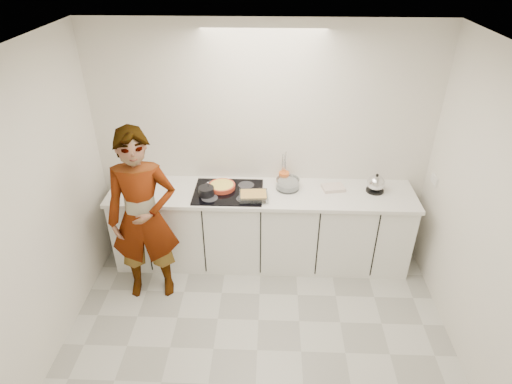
{
  "coord_description": "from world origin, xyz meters",
  "views": [
    {
      "loc": [
        0.09,
        -2.58,
        3.25
      ],
      "look_at": [
        -0.05,
        1.05,
        1.05
      ],
      "focal_mm": 30.0,
      "sensor_mm": 36.0,
      "label": 1
    }
  ],
  "objects_px": {
    "hob": "(228,192)",
    "mixing_bowl": "(288,184)",
    "tart_dish": "(222,186)",
    "utensil_crock": "(284,178)",
    "saucepan": "(206,191)",
    "cook": "(143,218)",
    "kettle": "(376,184)",
    "baking_dish": "(253,196)"
  },
  "relations": [
    {
      "from": "saucepan",
      "to": "cook",
      "type": "xyz_separation_m",
      "value": [
        -0.55,
        -0.43,
        -0.05
      ]
    },
    {
      "from": "saucepan",
      "to": "kettle",
      "type": "xyz_separation_m",
      "value": [
        1.77,
        0.17,
        0.03
      ]
    },
    {
      "from": "cook",
      "to": "hob",
      "type": "bearing_deg",
      "value": 25.3
    },
    {
      "from": "hob",
      "to": "saucepan",
      "type": "relative_size",
      "value": 4.05
    },
    {
      "from": "tart_dish",
      "to": "utensil_crock",
      "type": "distance_m",
      "value": 0.68
    },
    {
      "from": "cook",
      "to": "mixing_bowl",
      "type": "bearing_deg",
      "value": 15.56
    },
    {
      "from": "tart_dish",
      "to": "kettle",
      "type": "relative_size",
      "value": 1.74
    },
    {
      "from": "cook",
      "to": "baking_dish",
      "type": "bearing_deg",
      "value": 12.08
    },
    {
      "from": "hob",
      "to": "tart_dish",
      "type": "relative_size",
      "value": 1.95
    },
    {
      "from": "saucepan",
      "to": "utensil_crock",
      "type": "height_order",
      "value": "saucepan"
    },
    {
      "from": "tart_dish",
      "to": "kettle",
      "type": "xyz_separation_m",
      "value": [
        1.62,
        0.02,
        0.05
      ]
    },
    {
      "from": "mixing_bowl",
      "to": "utensil_crock",
      "type": "bearing_deg",
      "value": 110.35
    },
    {
      "from": "utensil_crock",
      "to": "cook",
      "type": "xyz_separation_m",
      "value": [
        -1.36,
        -0.72,
        -0.06
      ]
    },
    {
      "from": "mixing_bowl",
      "to": "kettle",
      "type": "xyz_separation_m",
      "value": [
        0.92,
        -0.02,
        0.04
      ]
    },
    {
      "from": "kettle",
      "to": "mixing_bowl",
      "type": "bearing_deg",
      "value": 178.83
    },
    {
      "from": "kettle",
      "to": "cook",
      "type": "xyz_separation_m",
      "value": [
        -2.32,
        -0.59,
        -0.08
      ]
    },
    {
      "from": "utensil_crock",
      "to": "cook",
      "type": "relative_size",
      "value": 0.08
    },
    {
      "from": "tart_dish",
      "to": "hob",
      "type": "bearing_deg",
      "value": -40.22
    },
    {
      "from": "cook",
      "to": "utensil_crock",
      "type": "bearing_deg",
      "value": 19.81
    },
    {
      "from": "utensil_crock",
      "to": "mixing_bowl",
      "type": "bearing_deg",
      "value": -69.65
    },
    {
      "from": "baking_dish",
      "to": "utensil_crock",
      "type": "bearing_deg",
      "value": 46.83
    },
    {
      "from": "tart_dish",
      "to": "baking_dish",
      "type": "height_order",
      "value": "baking_dish"
    },
    {
      "from": "baking_dish",
      "to": "saucepan",
      "type": "bearing_deg",
      "value": 174.92
    },
    {
      "from": "hob",
      "to": "utensil_crock",
      "type": "bearing_deg",
      "value": 19.8
    },
    {
      "from": "mixing_bowl",
      "to": "cook",
      "type": "xyz_separation_m",
      "value": [
        -1.4,
        -0.61,
        -0.05
      ]
    },
    {
      "from": "tart_dish",
      "to": "mixing_bowl",
      "type": "bearing_deg",
      "value": 3.42
    },
    {
      "from": "utensil_crock",
      "to": "cook",
      "type": "bearing_deg",
      "value": -152.05
    },
    {
      "from": "hob",
      "to": "baking_dish",
      "type": "bearing_deg",
      "value": -24.86
    },
    {
      "from": "tart_dish",
      "to": "cook",
      "type": "distance_m",
      "value": 0.9
    },
    {
      "from": "saucepan",
      "to": "baking_dish",
      "type": "relative_size",
      "value": 0.58
    },
    {
      "from": "hob",
      "to": "cook",
      "type": "distance_m",
      "value": 0.92
    },
    {
      "from": "mixing_bowl",
      "to": "tart_dish",
      "type": "bearing_deg",
      "value": -176.58
    },
    {
      "from": "saucepan",
      "to": "mixing_bowl",
      "type": "xyz_separation_m",
      "value": [
        0.85,
        0.19,
        -0.01
      ]
    },
    {
      "from": "hob",
      "to": "utensil_crock",
      "type": "height_order",
      "value": "utensil_crock"
    },
    {
      "from": "mixing_bowl",
      "to": "utensil_crock",
      "type": "distance_m",
      "value": 0.12
    },
    {
      "from": "utensil_crock",
      "to": "saucepan",
      "type": "bearing_deg",
      "value": -160.0
    },
    {
      "from": "hob",
      "to": "mixing_bowl",
      "type": "relative_size",
      "value": 2.74
    },
    {
      "from": "tart_dish",
      "to": "utensil_crock",
      "type": "bearing_deg",
      "value": 12.71
    },
    {
      "from": "saucepan",
      "to": "kettle",
      "type": "height_order",
      "value": "kettle"
    },
    {
      "from": "mixing_bowl",
      "to": "cook",
      "type": "bearing_deg",
      "value": -156.31
    },
    {
      "from": "hob",
      "to": "cook",
      "type": "bearing_deg",
      "value": -146.57
    },
    {
      "from": "baking_dish",
      "to": "cook",
      "type": "xyz_separation_m",
      "value": [
        -1.04,
        -0.38,
        -0.04
      ]
    }
  ]
}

